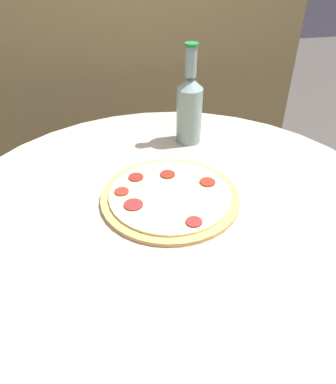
{
  "coord_description": "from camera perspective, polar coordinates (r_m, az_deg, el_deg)",
  "views": [
    {
      "loc": [
        -0.13,
        -0.62,
        1.26
      ],
      "look_at": [
        -0.0,
        0.05,
        0.75
      ],
      "focal_mm": 35.0,
      "sensor_mm": 36.0,
      "label": 1
    }
  ],
  "objects": [
    {
      "name": "table",
      "position": [
        0.93,
        0.9,
        -10.82
      ],
      "size": [
        1.06,
        1.06,
        0.73
      ],
      "color": "#B2A893",
      "rests_on": "ground_plane"
    },
    {
      "name": "beer_bottle",
      "position": [
        1.05,
        3.28,
        12.86
      ],
      "size": [
        0.07,
        0.07,
        0.27
      ],
      "color": "gray",
      "rests_on": "table"
    },
    {
      "name": "ground_plane",
      "position": [
        1.41,
        0.65,
        -26.92
      ],
      "size": [
        8.0,
        8.0,
        0.0
      ],
      "primitive_type": "plane",
      "color": "#4C4742"
    },
    {
      "name": "pizza",
      "position": [
        0.86,
        -0.02,
        -0.66
      ],
      "size": [
        0.32,
        0.32,
        0.02
      ],
      "color": "tan",
      "rests_on": "table"
    },
    {
      "name": "fence_panel",
      "position": [
        1.55,
        -5.78,
        23.46
      ],
      "size": [
        1.38,
        0.04,
        1.83
      ],
      "color": "tan",
      "rests_on": "ground_plane"
    }
  ]
}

